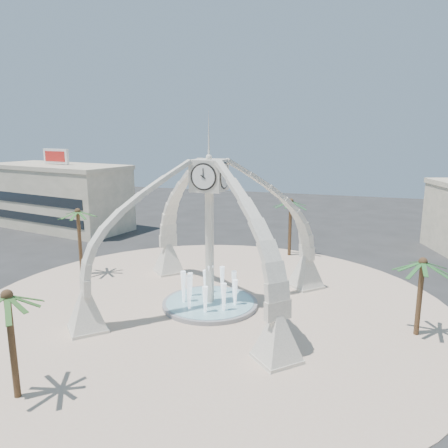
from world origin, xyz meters
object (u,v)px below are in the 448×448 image
(fountain, at_px, (210,303))
(palm_south, at_px, (7,297))
(palm_west, at_px, (78,213))
(palm_east, at_px, (423,263))
(clock_tower, at_px, (209,231))
(palm_north, at_px, (291,202))

(fountain, bearing_deg, palm_south, -110.82)
(fountain, relative_size, palm_west, 1.08)
(palm_west, distance_m, palm_south, 21.18)
(palm_east, bearing_deg, palm_west, 172.66)
(clock_tower, relative_size, palm_east, 2.87)
(fountain, xyz_separation_m, palm_west, (-15.20, 3.61, 6.25))
(clock_tower, xyz_separation_m, palm_west, (-15.20, 3.61, 0.05))
(fountain, bearing_deg, palm_north, 77.66)
(palm_north, bearing_deg, fountain, -102.34)
(palm_north, relative_size, palm_south, 1.08)
(palm_east, bearing_deg, palm_north, 124.52)
(palm_west, bearing_deg, clock_tower, -13.36)
(clock_tower, xyz_separation_m, palm_south, (-5.85, -15.37, -0.58))
(palm_east, height_order, palm_west, palm_west)
(clock_tower, distance_m, palm_south, 16.46)
(clock_tower, distance_m, palm_west, 15.63)
(palm_east, bearing_deg, fountain, 178.55)
(fountain, bearing_deg, clock_tower, -90.00)
(clock_tower, bearing_deg, fountain, 90.00)
(fountain, distance_m, palm_west, 16.83)
(palm_east, relative_size, palm_north, 0.86)
(clock_tower, height_order, fountain, clock_tower)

